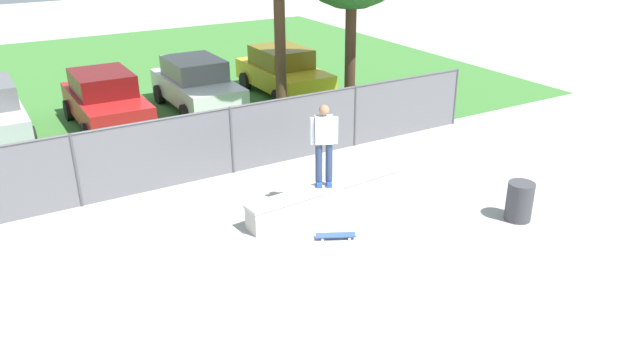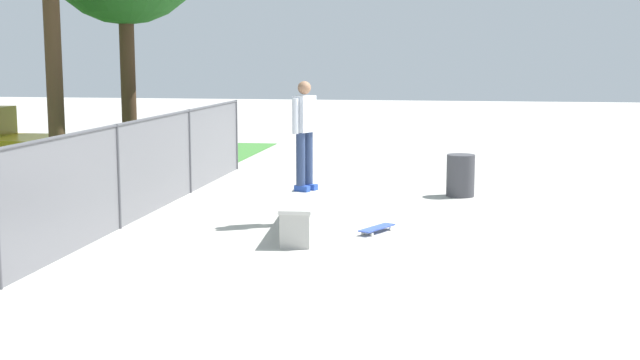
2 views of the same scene
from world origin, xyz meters
TOP-DOWN VIEW (x-y plane):
  - ground_plane at (0.00, 0.00)m, footprint 80.00×80.00m
  - concrete_ledge at (0.89, 1.64)m, footprint 3.85×0.80m
  - skateboarder at (0.88, 1.68)m, footprint 0.55×0.40m
  - skateboard at (0.37, 0.41)m, footprint 0.80×0.55m
  - chainlink_fence at (-0.00, 4.60)m, footprint 14.78×0.07m
  - trash_bin at (4.16, -0.89)m, footprint 0.56×0.56m

SIDE VIEW (x-z plane):
  - ground_plane at x=0.00m, z-range 0.00..0.00m
  - skateboard at x=0.37m, z-range 0.03..0.12m
  - concrete_ledge at x=0.89m, z-range 0.00..0.57m
  - trash_bin at x=4.16m, z-range 0.00..0.84m
  - chainlink_fence at x=0.00m, z-range 0.08..1.80m
  - skateboarder at x=0.88m, z-range 0.67..2.49m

